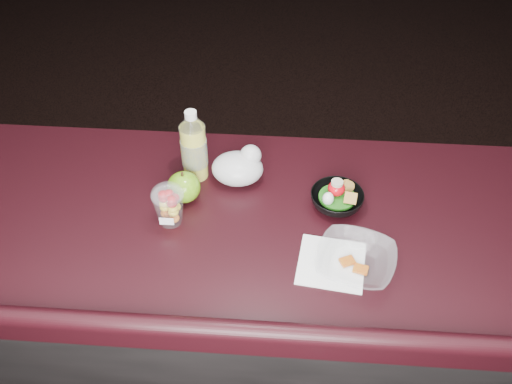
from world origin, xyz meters
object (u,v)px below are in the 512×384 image
lemonade_bottle (194,150)px  fruit_cup (169,204)px  takeout_bowl (355,261)px  snack_bowl (337,198)px  green_apple (184,187)px

lemonade_bottle → fruit_cup: (-0.04, -0.18, -0.03)m
takeout_bowl → lemonade_bottle: bearing=144.7°
lemonade_bottle → snack_bowl: size_ratio=1.22×
lemonade_bottle → green_apple: lemonade_bottle is taller
takeout_bowl → fruit_cup: bearing=165.5°
fruit_cup → takeout_bowl: 0.49m
lemonade_bottle → takeout_bowl: (0.43, -0.31, -0.07)m
fruit_cup → snack_bowl: 0.44m
green_apple → takeout_bowl: 0.50m
fruit_cup → snack_bowl: bearing=11.5°
green_apple → takeout_bowl: (0.45, -0.21, -0.02)m
lemonade_bottle → green_apple: 0.11m
lemonade_bottle → green_apple: size_ratio=2.33×
snack_bowl → takeout_bowl: (0.04, -0.21, -0.00)m
lemonade_bottle → takeout_bowl: lemonade_bottle is taller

